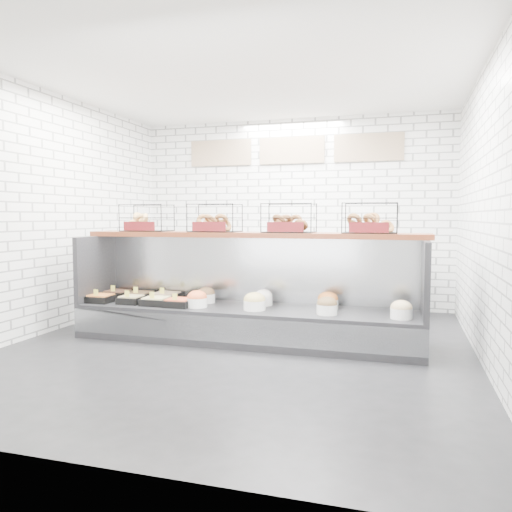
% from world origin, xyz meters
% --- Properties ---
extents(ground, '(5.50, 5.50, 0.00)m').
position_xyz_m(ground, '(0.00, 0.00, 0.00)').
color(ground, black).
rests_on(ground, ground).
extents(room_shell, '(5.02, 5.51, 3.01)m').
position_xyz_m(room_shell, '(0.00, 0.60, 2.06)').
color(room_shell, white).
rests_on(room_shell, ground).
extents(display_case, '(4.00, 0.90, 1.20)m').
position_xyz_m(display_case, '(-0.03, 0.34, 0.33)').
color(display_case, black).
rests_on(display_case, ground).
extents(bagel_shelf, '(4.10, 0.50, 0.40)m').
position_xyz_m(bagel_shelf, '(-0.00, 0.52, 1.37)').
color(bagel_shelf, '#532111').
rests_on(bagel_shelf, display_case).
extents(prep_counter, '(4.00, 0.60, 1.20)m').
position_xyz_m(prep_counter, '(-0.00, 2.43, 0.47)').
color(prep_counter, '#93969B').
rests_on(prep_counter, ground).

